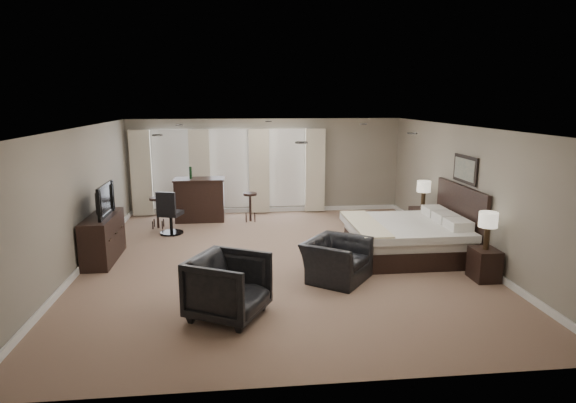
{
  "coord_description": "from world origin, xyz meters",
  "views": [
    {
      "loc": [
        -0.82,
        -9.0,
        3.11
      ],
      "look_at": [
        0.2,
        0.4,
        1.1
      ],
      "focal_mm": 30.0,
      "sensor_mm": 36.0,
      "label": 1
    }
  ],
  "objects": [
    {
      "name": "room",
      "position": [
        0.0,
        0.0,
        1.3
      ],
      "size": [
        7.6,
        8.6,
        2.64
      ],
      "color": "#856855",
      "rests_on": "ground"
    },
    {
      "name": "armchair_near",
      "position": [
        0.89,
        -1.12,
        0.48
      ],
      "size": [
        1.24,
        1.31,
        0.96
      ],
      "primitive_type": "imported",
      "rotation": [
        0.0,
        0.0,
        0.92
      ],
      "color": "black",
      "rests_on": "ground"
    },
    {
      "name": "window_bay",
      "position": [
        -1.0,
        4.11,
        1.2
      ],
      "size": [
        5.25,
        0.2,
        2.3
      ],
      "color": "silver",
      "rests_on": "room"
    },
    {
      "name": "nightstand_near",
      "position": [
        3.47,
        -1.41,
        0.28
      ],
      "size": [
        0.42,
        0.51,
        0.56
      ],
      "primitive_type": "cube",
      "color": "black",
      "rests_on": "ground"
    },
    {
      "name": "dresser",
      "position": [
        -3.45,
        0.41,
        0.45
      ],
      "size": [
        0.5,
        1.54,
        0.9
      ],
      "primitive_type": "cube",
      "color": "black",
      "rests_on": "ground"
    },
    {
      "name": "bar_stool_left",
      "position": [
        -2.77,
        2.77,
        0.38
      ],
      "size": [
        0.46,
        0.46,
        0.77
      ],
      "primitive_type": "cube",
      "rotation": [
        0.0,
        0.0,
        0.34
      ],
      "color": "black",
      "rests_on": "ground"
    },
    {
      "name": "lamp_near",
      "position": [
        3.47,
        -1.41,
        0.89
      ],
      "size": [
        0.32,
        0.32,
        0.66
      ],
      "primitive_type": "cube",
      "color": "beige",
      "rests_on": "nightstand_near"
    },
    {
      "name": "bar_stool_right",
      "position": [
        -0.48,
        3.2,
        0.38
      ],
      "size": [
        0.38,
        0.38,
        0.75
      ],
      "primitive_type": "cube",
      "rotation": [
        0.0,
        0.0,
        0.06
      ],
      "color": "black",
      "rests_on": "ground"
    },
    {
      "name": "tv",
      "position": [
        -3.45,
        0.41,
        0.97
      ],
      "size": [
        0.62,
        1.08,
        0.14
      ],
      "primitive_type": "imported",
      "rotation": [
        0.0,
        0.0,
        1.57
      ],
      "color": "black",
      "rests_on": "dresser"
    },
    {
      "name": "bar_counter",
      "position": [
        -1.78,
        3.41,
        0.56
      ],
      "size": [
        1.29,
        0.67,
        1.13
      ],
      "primitive_type": "cube",
      "color": "black",
      "rests_on": "ground"
    },
    {
      "name": "desk_chair",
      "position": [
        -2.37,
        2.19,
        0.52
      ],
      "size": [
        0.67,
        0.67,
        1.05
      ],
      "primitive_type": "cube",
      "rotation": [
        0.0,
        0.0,
        2.83
      ],
      "color": "black",
      "rests_on": "ground"
    },
    {
      "name": "lamp_far",
      "position": [
        3.47,
        1.49,
        0.95
      ],
      "size": [
        0.31,
        0.31,
        0.65
      ],
      "primitive_type": "cube",
      "color": "beige",
      "rests_on": "nightstand_far"
    },
    {
      "name": "nightstand_far",
      "position": [
        3.47,
        1.49,
        0.31
      ],
      "size": [
        0.47,
        0.58,
        0.63
      ],
      "primitive_type": "cube",
      "color": "black",
      "rests_on": "ground"
    },
    {
      "name": "armchair_far",
      "position": [
        -0.97,
        -2.41,
        0.51
      ],
      "size": [
        1.28,
        1.31,
        1.02
      ],
      "primitive_type": "imported",
      "rotation": [
        0.0,
        0.0,
        1.09
      ],
      "color": "black",
      "rests_on": "ground"
    },
    {
      "name": "wall_art",
      "position": [
        3.7,
        0.04,
        1.75
      ],
      "size": [
        0.04,
        0.96,
        0.56
      ],
      "primitive_type": "cube",
      "color": "slate",
      "rests_on": "room"
    },
    {
      "name": "bed",
      "position": [
        2.58,
        0.04,
        0.71
      ],
      "size": [
        2.23,
        2.13,
        1.42
      ],
      "primitive_type": "cube",
      "color": "silver",
      "rests_on": "ground"
    }
  ]
}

